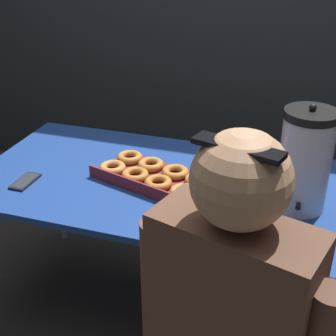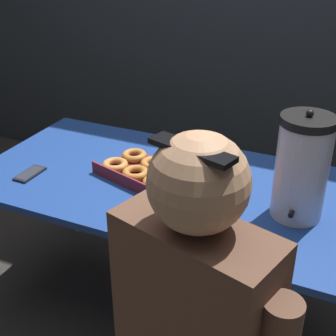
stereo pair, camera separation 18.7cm
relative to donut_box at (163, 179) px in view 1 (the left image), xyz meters
The scene contains 5 objects.
ground_plane 0.72m from the donut_box, 68.50° to the left, with size 12.00×12.00×0.00m, color #2D2B28.
folding_table 0.07m from the donut_box, 68.50° to the left, with size 1.59×0.82×0.70m.
donut_box is the anchor object (origin of this frame).
coffee_urn 0.56m from the donut_box, ahead, with size 0.19×0.21×0.40m.
cell_phone 0.56m from the donut_box, 163.31° to the right, with size 0.07×0.14×0.01m.
Camera 1 is at (0.51, -1.58, 1.63)m, focal length 50.00 mm.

